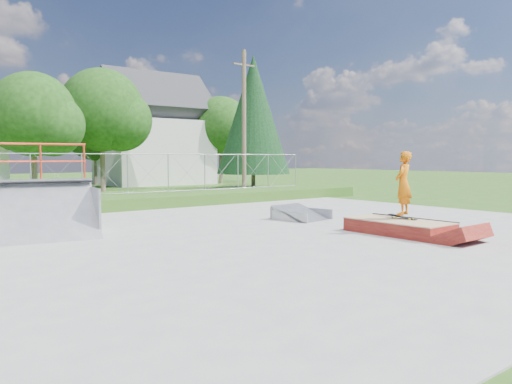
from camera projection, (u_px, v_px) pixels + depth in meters
ground at (284, 235)px, 13.77m from camera, size 120.00×120.00×0.00m
concrete_pad at (284, 234)px, 13.77m from camera, size 20.00×16.00×0.04m
grass_berm at (138, 202)px, 21.24m from camera, size 24.00×3.00×0.50m
grind_box at (398, 228)px, 13.67m from camera, size 1.40×2.83×0.42m
quarter_pipe at (45, 191)px, 13.03m from camera, size 2.84×2.52×2.52m
flat_bank_ramp at (302, 214)px, 16.89m from camera, size 1.76×1.84×0.46m
skateboard at (403, 217)px, 13.86m from camera, size 0.39×0.82×0.13m
skater at (403, 186)px, 13.80m from camera, size 0.74×0.60×1.76m
chain_link_fence at (128, 174)px, 21.94m from camera, size 20.00×0.06×1.80m
gable_house at (154, 136)px, 39.49m from camera, size 8.40×6.08×8.94m
utility_pole at (244, 123)px, 27.54m from camera, size 0.24×0.24×8.00m
tree_left_near at (39, 118)px, 26.45m from camera, size 4.76×4.48×6.65m
tree_center at (107, 113)px, 30.74m from camera, size 5.44×5.12×7.60m
tree_right_far at (225, 128)px, 40.95m from camera, size 5.10×4.80×7.12m
tree_back_mid at (99, 138)px, 38.65m from camera, size 4.08×3.84×5.70m
conifer_tree at (253, 115)px, 34.16m from camera, size 5.04×5.04×9.10m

